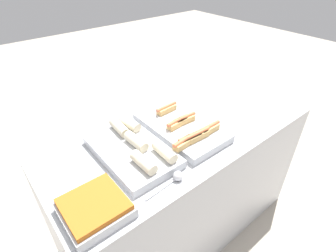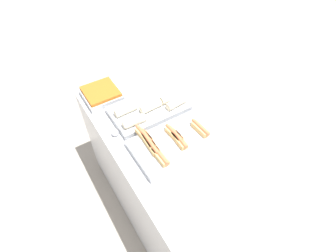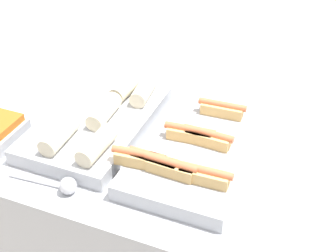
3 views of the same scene
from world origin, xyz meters
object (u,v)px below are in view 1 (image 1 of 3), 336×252
object	(u,v)px
tray_side_front	(95,208)
serving_spoon_near	(176,178)
tray_wraps	(133,149)
tray_hotdogs	(182,127)

from	to	relation	value
tray_side_front	serving_spoon_near	bearing A→B (deg)	-10.79
tray_wraps	tray_side_front	bearing A→B (deg)	-146.41
tray_side_front	serving_spoon_near	world-z (taller)	tray_side_front
tray_hotdogs	tray_wraps	size ratio (longest dim) A/B	1.07
tray_side_front	serving_spoon_near	distance (m)	0.39
tray_side_front	tray_hotdogs	bearing A→B (deg)	17.21
tray_side_front	serving_spoon_near	size ratio (longest dim) A/B	1.20
tray_hotdogs	serving_spoon_near	distance (m)	0.40
tray_hotdogs	tray_wraps	world-z (taller)	tray_wraps
tray_wraps	serving_spoon_near	world-z (taller)	tray_wraps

